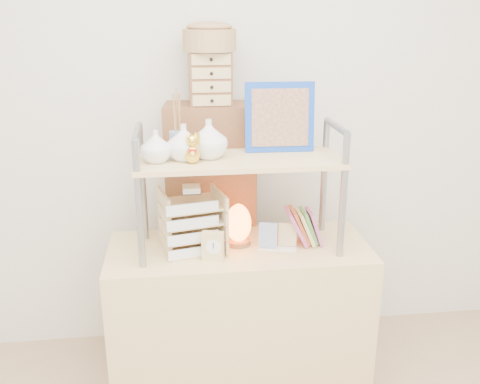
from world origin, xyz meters
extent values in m
cube|color=silver|center=(0.00, 1.70, 1.30)|extent=(3.40, 0.02, 2.60)
cube|color=tan|center=(0.00, 1.20, 0.38)|extent=(1.20, 0.50, 0.75)
cube|color=brown|center=(-0.09, 1.57, 0.68)|extent=(0.47, 0.29, 1.35)
cylinder|color=gray|center=(-0.43, 1.05, 1.02)|extent=(0.03, 0.03, 0.55)
cylinder|color=gray|center=(-0.43, 1.35, 1.02)|extent=(0.03, 0.03, 0.55)
cylinder|color=gray|center=(-0.43, 1.20, 1.30)|extent=(0.03, 0.30, 0.03)
cylinder|color=gray|center=(0.43, 1.05, 1.02)|extent=(0.03, 0.03, 0.55)
cylinder|color=gray|center=(0.43, 1.35, 1.02)|extent=(0.03, 0.03, 0.55)
cylinder|color=gray|center=(0.43, 1.20, 1.30)|extent=(0.03, 0.30, 0.03)
cube|color=tan|center=(0.00, 1.20, 1.16)|extent=(0.90, 0.34, 0.02)
imported|color=white|center=(-0.35, 1.18, 1.24)|extent=(0.13, 0.13, 0.14)
imported|color=white|center=(-0.24, 1.20, 1.25)|extent=(0.15, 0.15, 0.16)
imported|color=white|center=(-0.13, 1.22, 1.26)|extent=(0.16, 0.16, 0.17)
cylinder|color=#255AA4|center=(-0.26, 1.32, 1.22)|extent=(0.07, 0.07, 0.10)
cube|color=#123EAE|center=(0.20, 1.30, 1.33)|extent=(0.31, 0.06, 0.31)
cube|color=brown|center=(0.20, 1.29, 1.33)|extent=(0.26, 0.04, 0.25)
cube|color=#B64F94|center=(0.35, 1.20, 0.83)|extent=(0.07, 0.12, 0.17)
cube|color=#5DA251|center=(0.33, 1.22, 0.83)|extent=(0.08, 0.12, 0.16)
cube|color=#C5C076|center=(0.31, 1.20, 0.83)|extent=(0.08, 0.13, 0.16)
cube|color=#D66332|center=(0.29, 1.22, 0.83)|extent=(0.09, 0.14, 0.16)
cube|color=#B64F94|center=(0.26, 1.20, 0.83)|extent=(0.09, 0.14, 0.16)
cube|color=tan|center=(-0.21, 1.22, 0.76)|extent=(0.29, 0.28, 0.01)
cube|color=white|center=(-0.21, 1.10, 0.78)|extent=(0.23, 0.06, 0.04)
cube|color=tan|center=(-0.21, 1.22, 0.82)|extent=(0.29, 0.28, 0.01)
cube|color=white|center=(-0.21, 1.10, 0.85)|extent=(0.23, 0.06, 0.04)
cube|color=tan|center=(-0.21, 1.22, 0.89)|extent=(0.29, 0.28, 0.01)
cube|color=white|center=(-0.21, 1.10, 0.92)|extent=(0.23, 0.06, 0.04)
cube|color=tan|center=(-0.21, 1.22, 0.96)|extent=(0.29, 0.28, 0.01)
cube|color=white|center=(-0.21, 1.10, 0.98)|extent=(0.23, 0.06, 0.04)
cube|color=beige|center=(-0.21, 1.20, 1.04)|extent=(0.08, 0.08, 0.03)
cylinder|color=brown|center=(0.00, 1.23, 0.76)|extent=(0.11, 0.11, 0.02)
ellipsoid|color=orange|center=(0.00, 1.23, 0.86)|extent=(0.13, 0.12, 0.17)
cube|color=tan|center=(-0.13, 1.08, 0.82)|extent=(0.10, 0.06, 0.13)
cylinder|color=white|center=(-0.13, 1.06, 0.82)|extent=(0.06, 0.02, 0.07)
cube|color=white|center=(0.17, 1.15, 0.75)|extent=(0.18, 0.09, 0.01)
cube|color=navy|center=(0.13, 1.16, 0.82)|extent=(0.09, 0.04, 0.12)
cube|color=tan|center=(0.22, 1.17, 0.81)|extent=(0.09, 0.04, 0.11)
cube|color=brown|center=(-0.09, 1.55, 1.48)|extent=(0.20, 0.15, 0.25)
cube|color=tan|center=(-0.09, 1.47, 1.38)|extent=(0.18, 0.01, 0.05)
cube|color=tan|center=(-0.09, 1.47, 1.44)|extent=(0.18, 0.01, 0.05)
cube|color=tan|center=(-0.09, 1.47, 1.51)|extent=(0.18, 0.01, 0.05)
cube|color=tan|center=(-0.09, 1.47, 1.57)|extent=(0.18, 0.01, 0.05)
cylinder|color=olive|center=(-0.09, 1.55, 1.65)|extent=(0.25, 0.25, 0.10)
camera|label=1|loc=(-0.27, -1.03, 1.78)|focal=40.00mm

